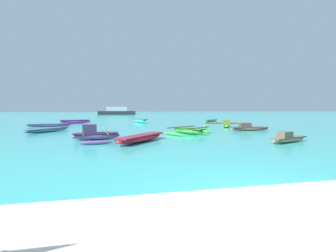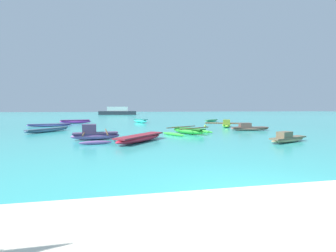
{
  "view_description": "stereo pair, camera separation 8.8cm",
  "coord_description": "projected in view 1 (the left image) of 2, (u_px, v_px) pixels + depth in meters",
  "views": [
    {
      "loc": [
        -2.94,
        -3.46,
        1.87
      ],
      "look_at": [
        1.05,
        16.67,
        0.25
      ],
      "focal_mm": 24.0,
      "sensor_mm": 36.0,
      "label": 1
    },
    {
      "loc": [
        -2.85,
        -3.47,
        1.87
      ],
      "look_at": [
        1.05,
        16.67,
        0.25
      ],
      "focal_mm": 24.0,
      "sensor_mm": 36.0,
      "label": 2
    }
  ],
  "objects": [
    {
      "name": "moored_boat_0",
      "position": [
        141.0,
        138.0,
        12.58
      ],
      "size": [
        3.19,
        3.66,
        0.39
      ],
      "rotation": [
        0.0,
        0.0,
        0.89
      ],
      "color": "red",
      "rests_on": "ground_plane"
    },
    {
      "name": "moored_boat_1",
      "position": [
        95.0,
        135.0,
        13.31
      ],
      "size": [
        2.84,
        4.03,
        0.93
      ],
      "rotation": [
        0.0,
        0.0,
        0.11
      ],
      "color": "#7D5394",
      "rests_on": "ground_plane"
    },
    {
      "name": "moored_boat_2",
      "position": [
        75.0,
        121.0,
        27.9
      ],
      "size": [
        3.73,
        1.11,
        0.45
      ],
      "rotation": [
        0.0,
        0.0,
        0.12
      ],
      "color": "#B93AB0",
      "rests_on": "ground_plane"
    },
    {
      "name": "moored_boat_10",
      "position": [
        249.0,
        128.0,
        18.96
      ],
      "size": [
        3.31,
        1.12,
        0.65
      ],
      "rotation": [
        0.0,
        0.0,
        -0.14
      ],
      "color": "#936354",
      "rests_on": "ground_plane"
    },
    {
      "name": "moored_boat_5",
      "position": [
        49.0,
        125.0,
        23.04
      ],
      "size": [
        4.23,
        1.29,
        0.29
      ],
      "rotation": [
        0.0,
        0.0,
        0.16
      ],
      "color": "#7961BD",
      "rests_on": "ground_plane"
    },
    {
      "name": "ground_plane",
      "position": [
        289.0,
        211.0,
        4.1
      ],
      "size": [
        240.0,
        240.0,
        0.0
      ],
      "color": "#38ADA8"
    },
    {
      "name": "distant_ferry",
      "position": [
        117.0,
        111.0,
        65.37
      ],
      "size": [
        10.61,
        2.33,
        2.33
      ],
      "color": "#2D333D",
      "rests_on": "ground_plane"
    },
    {
      "name": "moored_boat_3",
      "position": [
        47.0,
        130.0,
        17.67
      ],
      "size": [
        2.67,
        3.33,
        0.3
      ],
      "rotation": [
        0.0,
        0.0,
        0.93
      ],
      "color": "#5B7DA4",
      "rests_on": "ground_plane"
    },
    {
      "name": "moored_boat_9",
      "position": [
        211.0,
        120.0,
        31.77
      ],
      "size": [
        2.8,
        2.45,
        0.29
      ],
      "rotation": [
        0.0,
        0.0,
        0.69
      ],
      "color": "#4CD480",
      "rests_on": "ground_plane"
    },
    {
      "name": "moored_boat_6",
      "position": [
        226.0,
        125.0,
        22.38
      ],
      "size": [
        4.7,
        3.22,
        0.77
      ],
      "rotation": [
        0.0,
        0.0,
        1.19
      ],
      "color": "#A8E63B",
      "rests_on": "ground_plane"
    },
    {
      "name": "moored_boat_8",
      "position": [
        140.0,
        121.0,
        29.27
      ],
      "size": [
        1.93,
        3.31,
        0.5
      ],
      "rotation": [
        0.0,
        0.0,
        -1.14
      ],
      "color": "#37D3C6",
      "rests_on": "ground_plane"
    },
    {
      "name": "moored_boat_4",
      "position": [
        188.0,
        131.0,
        16.43
      ],
      "size": [
        3.86,
        3.5,
        0.5
      ],
      "rotation": [
        0.0,
        0.0,
        -1.04
      ],
      "color": "green",
      "rests_on": "ground_plane"
    },
    {
      "name": "moored_boat_7",
      "position": [
        288.0,
        138.0,
        12.38
      ],
      "size": [
        2.98,
        1.58,
        0.61
      ],
      "rotation": [
        0.0,
        0.0,
        0.36
      ],
      "color": "tan",
      "rests_on": "ground_plane"
    }
  ]
}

